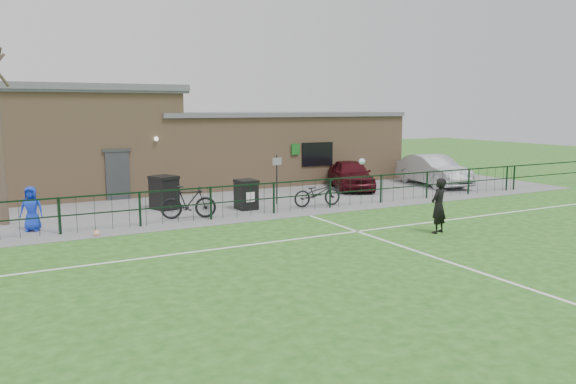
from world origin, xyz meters
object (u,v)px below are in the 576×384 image
wheelie_bin_right (246,196)px  ball_ground (97,233)px  bicycle_d (188,202)px  wheelie_bin_left (164,194)px  sign_post (277,180)px  car_silver (433,170)px  car_maroon (351,174)px  spectator_child (31,209)px  bicycle_e (317,193)px

wheelie_bin_right → ball_ground: wheelie_bin_right is taller
bicycle_d → ball_ground: bearing=126.5°
wheelie_bin_left → sign_post: size_ratio=0.61×
bicycle_d → car_silver: bearing=-64.5°
car_maroon → sign_post: bearing=-136.9°
sign_post → car_silver: bearing=6.9°
sign_post → bicycle_d: sign_post is taller
wheelie_bin_right → bicycle_d: bicycle_d is taller
ball_ground → car_maroon: bearing=20.1°
sign_post → bicycle_d: 4.42m
wheelie_bin_left → sign_post: bearing=-33.4°
wheelie_bin_left → spectator_child: (-4.85, -1.86, 0.11)m
wheelie_bin_left → bicycle_e: (5.61, -2.28, -0.08)m
bicycle_d → wheelie_bin_left: bearing=21.4°
ball_ground → wheelie_bin_right: bearing=19.0°
wheelie_bin_left → car_silver: (13.98, 0.18, 0.16)m
bicycle_d → ball_ground: size_ratio=10.01×
wheelie_bin_left → wheelie_bin_right: 3.21m
sign_post → car_maroon: sign_post is taller
sign_post → wheelie_bin_left: bearing=167.6°
car_silver → bicycle_d: 13.97m
sign_post → car_maroon: 5.48m
wheelie_bin_right → car_silver: 11.30m
spectator_child → ball_ground: bearing=-25.5°
wheelie_bin_left → bicycle_e: bearing=-43.1°
bicycle_d → bicycle_e: size_ratio=0.97×
wheelie_bin_left → ball_ground: size_ratio=6.19×
wheelie_bin_right → ball_ground: bearing=-163.3°
car_maroon → ball_ground: (-12.68, -4.64, -0.64)m
wheelie_bin_left → bicycle_e: wheelie_bin_left is taller
wheelie_bin_right → sign_post: size_ratio=0.53×
sign_post → bicycle_e: size_ratio=0.99×
car_maroon → wheelie_bin_right: bearing=-137.7°
sign_post → bicycle_d: (-4.20, -1.30, -0.41)m
sign_post → ball_ground: sign_post is taller
bicycle_e → sign_post: bearing=47.0°
wheelie_bin_left → car_silver: car_silver is taller
wheelie_bin_left → bicycle_d: (0.24, -2.27, -0.02)m
car_silver → wheelie_bin_right: bearing=-163.7°
sign_post → bicycle_d: bearing=-162.8°
wheelie_bin_right → spectator_child: size_ratio=0.74×
bicycle_d → ball_ground: bicycle_d is taller
bicycle_d → ball_ground: (-3.40, -1.31, -0.51)m
wheelie_bin_right → sign_post: (1.62, 0.55, 0.47)m
wheelie_bin_right → sign_post: 1.78m
bicycle_e → wheelie_bin_left: bearing=73.0°
bicycle_e → ball_ground: bicycle_e is taller
bicycle_d → sign_post: bearing=-57.4°
wheelie_bin_left → car_silver: bearing=-20.3°
car_maroon → bicycle_d: (-9.28, -3.33, -0.12)m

